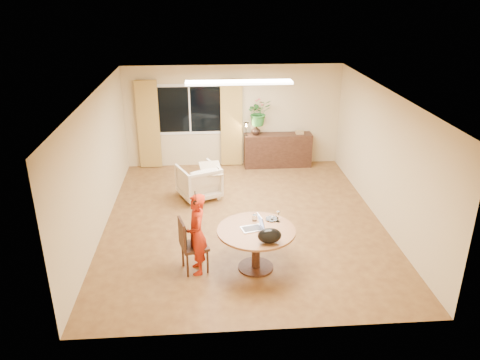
{
  "coord_description": "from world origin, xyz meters",
  "views": [
    {
      "loc": [
        -0.7,
        -8.38,
        4.44
      ],
      "look_at": [
        -0.08,
        -0.2,
        0.98
      ],
      "focal_mm": 35.0,
      "sensor_mm": 36.0,
      "label": 1
    }
  ],
  "objects_px": {
    "dining_chair": "(194,245)",
    "sideboard": "(278,150)",
    "child": "(197,234)",
    "armchair": "(199,181)",
    "dining_table": "(256,238)"
  },
  "relations": [
    {
      "from": "dining_chair",
      "to": "sideboard",
      "type": "distance_m",
      "value": 5.13
    },
    {
      "from": "dining_chair",
      "to": "sideboard",
      "type": "relative_size",
      "value": 0.55
    },
    {
      "from": "dining_chair",
      "to": "sideboard",
      "type": "xyz_separation_m",
      "value": [
        2.08,
        4.69,
        -0.04
      ]
    },
    {
      "from": "dining_chair",
      "to": "child",
      "type": "relative_size",
      "value": 0.68
    },
    {
      "from": "dining_table",
      "to": "sideboard",
      "type": "bearing_deg",
      "value": 77.24
    },
    {
      "from": "child",
      "to": "armchair",
      "type": "relative_size",
      "value": 1.65
    },
    {
      "from": "child",
      "to": "sideboard",
      "type": "xyz_separation_m",
      "value": [
        2.04,
        4.74,
        -0.26
      ]
    },
    {
      "from": "dining_table",
      "to": "dining_chair",
      "type": "distance_m",
      "value": 1.02
    },
    {
      "from": "dining_table",
      "to": "child",
      "type": "height_order",
      "value": "child"
    },
    {
      "from": "dining_chair",
      "to": "child",
      "type": "bearing_deg",
      "value": -60.88
    },
    {
      "from": "sideboard",
      "to": "armchair",
      "type": "bearing_deg",
      "value": -138.42
    },
    {
      "from": "dining_chair",
      "to": "sideboard",
      "type": "bearing_deg",
      "value": 50.58
    },
    {
      "from": "armchair",
      "to": "sideboard",
      "type": "relative_size",
      "value": 0.49
    },
    {
      "from": "dining_chair",
      "to": "child",
      "type": "xyz_separation_m",
      "value": [
        0.05,
        -0.05,
        0.22
      ]
    },
    {
      "from": "armchair",
      "to": "dining_chair",
      "type": "bearing_deg",
      "value": 65.43
    }
  ]
}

